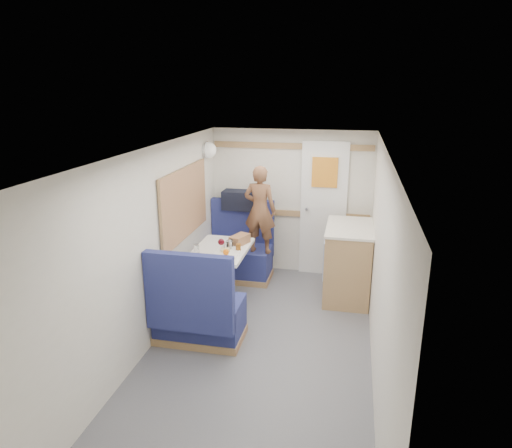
% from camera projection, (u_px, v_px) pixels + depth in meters
% --- Properties ---
extents(floor, '(4.50, 4.50, 0.00)m').
position_uv_depth(floor, '(257.00, 356.00, 4.50)').
color(floor, '#515156').
rests_on(floor, ground).
extents(ceiling, '(4.50, 4.50, 0.00)m').
position_uv_depth(ceiling, '(257.00, 153.00, 3.91)').
color(ceiling, silver).
rests_on(ceiling, wall_back).
extents(wall_back, '(2.20, 0.02, 2.00)m').
position_uv_depth(wall_back, '(291.00, 202.00, 6.31)').
color(wall_back, silver).
rests_on(wall_back, floor).
extents(wall_left, '(0.02, 4.50, 2.00)m').
position_uv_depth(wall_left, '(147.00, 253.00, 4.43)').
color(wall_left, silver).
rests_on(wall_left, floor).
extents(wall_right, '(0.02, 4.50, 2.00)m').
position_uv_depth(wall_right, '(380.00, 271.00, 3.99)').
color(wall_right, silver).
rests_on(wall_right, floor).
extents(oak_trim_low, '(2.15, 0.02, 0.08)m').
position_uv_depth(oak_trim_low, '(290.00, 213.00, 6.33)').
color(oak_trim_low, '#906341').
rests_on(oak_trim_low, wall_back).
extents(oak_trim_high, '(2.15, 0.02, 0.08)m').
position_uv_depth(oak_trim_high, '(292.00, 146.00, 6.06)').
color(oak_trim_high, '#906341').
rests_on(oak_trim_high, wall_back).
extents(side_window, '(0.04, 1.30, 0.72)m').
position_uv_depth(side_window, '(184.00, 203.00, 5.28)').
color(side_window, '#9DAD93').
rests_on(side_window, wall_left).
extents(rear_door, '(0.62, 0.12, 1.86)m').
position_uv_depth(rear_door, '(323.00, 207.00, 6.20)').
color(rear_door, white).
rests_on(rear_door, wall_back).
extents(dinette_table, '(0.62, 0.92, 0.72)m').
position_uv_depth(dinette_table, '(221.00, 261.00, 5.40)').
color(dinette_table, white).
rests_on(dinette_table, floor).
extents(bench_far, '(0.90, 0.59, 1.05)m').
position_uv_depth(bench_far, '(239.00, 256.00, 6.28)').
color(bench_far, navy).
rests_on(bench_far, floor).
extents(bench_near, '(0.90, 0.59, 1.05)m').
position_uv_depth(bench_near, '(198.00, 315.00, 4.67)').
color(bench_near, navy).
rests_on(bench_near, floor).
extents(ledge, '(0.90, 0.14, 0.04)m').
position_uv_depth(ledge, '(243.00, 211.00, 6.35)').
color(ledge, '#906341').
rests_on(ledge, bench_far).
extents(dome_light, '(0.20, 0.20, 0.20)m').
position_uv_depth(dome_light, '(209.00, 150.00, 5.92)').
color(dome_light, white).
rests_on(dome_light, wall_left).
extents(galley_counter, '(0.57, 0.92, 0.92)m').
position_uv_depth(galley_counter, '(348.00, 261.00, 5.65)').
color(galley_counter, '#906341').
rests_on(galley_counter, floor).
extents(person, '(0.44, 0.31, 1.15)m').
position_uv_depth(person, '(260.00, 210.00, 5.85)').
color(person, brown).
rests_on(person, bench_far).
extents(duffel_bag, '(0.55, 0.27, 0.26)m').
position_uv_depth(duffel_bag, '(243.00, 200.00, 6.31)').
color(duffel_bag, black).
rests_on(duffel_bag, ledge).
extents(tray, '(0.29, 0.37, 0.02)m').
position_uv_depth(tray, '(228.00, 252.00, 5.22)').
color(tray, white).
rests_on(tray, dinette_table).
extents(orange_fruit, '(0.07, 0.07, 0.07)m').
position_uv_depth(orange_fruit, '(226.00, 252.00, 5.09)').
color(orange_fruit, orange).
rests_on(orange_fruit, tray).
extents(cheese_block, '(0.11, 0.09, 0.03)m').
position_uv_depth(cheese_block, '(225.00, 250.00, 5.20)').
color(cheese_block, '#E7D485').
rests_on(cheese_block, tray).
extents(wine_glass, '(0.08, 0.08, 0.17)m').
position_uv_depth(wine_glass, '(221.00, 243.00, 5.18)').
color(wine_glass, white).
rests_on(wine_glass, dinette_table).
extents(tumbler_left, '(0.06, 0.06, 0.10)m').
position_uv_depth(tumbler_left, '(197.00, 249.00, 5.19)').
color(tumbler_left, white).
rests_on(tumbler_left, dinette_table).
extents(tumbler_right, '(0.07, 0.07, 0.11)m').
position_uv_depth(tumbler_right, '(229.00, 245.00, 5.29)').
color(tumbler_right, white).
rests_on(tumbler_right, dinette_table).
extents(beer_glass, '(0.06, 0.06, 0.09)m').
position_uv_depth(beer_glass, '(238.00, 248.00, 5.25)').
color(beer_glass, brown).
rests_on(beer_glass, dinette_table).
extents(pepper_grinder, '(0.04, 0.04, 0.10)m').
position_uv_depth(pepper_grinder, '(231.00, 244.00, 5.35)').
color(pepper_grinder, black).
rests_on(pepper_grinder, dinette_table).
extents(salt_grinder, '(0.04, 0.04, 0.09)m').
position_uv_depth(salt_grinder, '(224.00, 245.00, 5.32)').
color(salt_grinder, white).
rests_on(salt_grinder, dinette_table).
extents(bread_loaf, '(0.23, 0.30, 0.11)m').
position_uv_depth(bread_loaf, '(240.00, 240.00, 5.49)').
color(bread_loaf, brown).
rests_on(bread_loaf, dinette_table).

